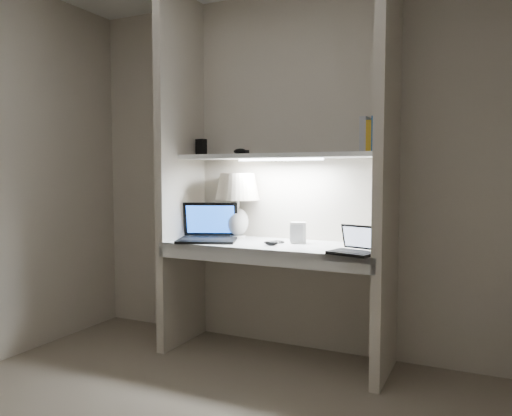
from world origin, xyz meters
The scene contains 17 objects.
back_wall centered at (0.00, 1.50, 1.25)m, with size 3.20×0.01×2.50m, color beige.
alcove_panel_left centered at (-0.73, 1.23, 1.25)m, with size 0.06×0.55×2.50m, color beige.
alcove_panel_right centered at (0.73, 1.23, 1.25)m, with size 0.06×0.55×2.50m, color beige.
desk centered at (0.00, 1.23, 0.75)m, with size 1.40×0.55×0.04m, color white.
desk_apron centered at (0.00, 0.96, 0.72)m, with size 1.46×0.03×0.10m, color silver.
shelf centered at (0.00, 1.32, 1.35)m, with size 1.40×0.36×0.03m, color silver.
strip_light centered at (0.00, 1.32, 1.33)m, with size 0.60×0.04×0.01m, color white.
table_lamp centered at (-0.35, 1.37, 1.08)m, with size 0.32×0.32×0.47m.
laptop_main centered at (-0.47, 1.17, 0.83)m, with size 0.48×0.45×0.26m.
laptop_netbook centered at (0.59, 1.04, 0.81)m, with size 0.30×0.28×0.16m.
speaker centered at (0.14, 1.31, 0.84)m, with size 0.10×0.07×0.14m, color silver.
mouse centered at (0.02, 1.14, 0.79)m, with size 0.09×0.05×0.03m, color black.
cable_coil centered at (0.00, 1.26, 0.78)m, with size 0.11×0.11×0.01m, color black.
sticky_note centered at (-0.56, 1.18, 0.77)m, with size 0.07×0.07×0.00m, color gold.
book_row centered at (0.64, 1.40, 1.47)m, with size 0.21×0.15×0.23m.
shelf_box centered at (-0.64, 1.36, 1.43)m, with size 0.07×0.05×0.12m, color black.
shelf_gadget centered at (-0.31, 1.33, 1.39)m, with size 0.10×0.07×0.04m, color black.
Camera 1 is at (1.29, -1.79, 1.23)m, focal length 35.00 mm.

